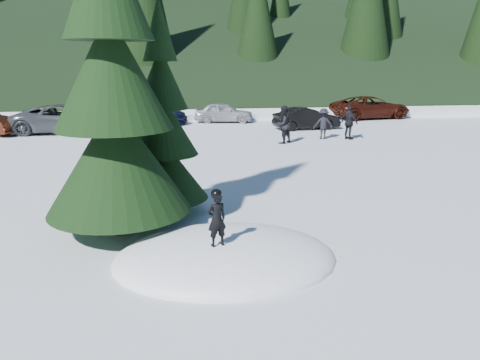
{
  "coord_description": "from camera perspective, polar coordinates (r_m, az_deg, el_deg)",
  "views": [
    {
      "loc": [
        -0.94,
        -8.64,
        3.88
      ],
      "look_at": [
        0.59,
        2.07,
        1.1
      ],
      "focal_mm": 35.0,
      "sensor_mm": 36.0,
      "label": 1
    }
  ],
  "objects": [
    {
      "name": "ground",
      "position": [
        9.51,
        -1.8,
        -9.65
      ],
      "size": [
        200.0,
        200.0,
        0.0
      ],
      "primitive_type": "plane",
      "color": "white",
      "rests_on": "ground"
    },
    {
      "name": "snow_mound",
      "position": [
        9.51,
        -1.8,
        -9.65
      ],
      "size": [
        4.48,
        3.52,
        0.96
      ],
      "primitive_type": "ellipsoid",
      "color": "white",
      "rests_on": "ground"
    },
    {
      "name": "spruce_tall",
      "position": [
        10.53,
        -15.29,
        10.87
      ],
      "size": [
        3.2,
        3.2,
        8.6
      ],
      "color": "black",
      "rests_on": "ground"
    },
    {
      "name": "spruce_short",
      "position": [
        11.97,
        -9.35,
        5.69
      ],
      "size": [
        2.2,
        2.2,
        5.37
      ],
      "color": "black",
      "rests_on": "ground"
    },
    {
      "name": "child_skier",
      "position": [
        8.76,
        -2.85,
        -4.81
      ],
      "size": [
        0.44,
        0.36,
        1.03
      ],
      "primitive_type": "imported",
      "rotation": [
        0.0,
        0.0,
        3.47
      ],
      "color": "black",
      "rests_on": "snow_mound"
    },
    {
      "name": "adult_0",
      "position": [
        22.54,
        5.28,
        6.73
      ],
      "size": [
        1.1,
        1.04,
        1.78
      ],
      "primitive_type": "imported",
      "rotation": [
        0.0,
        0.0,
        3.73
      ],
      "color": "black",
      "rests_on": "ground"
    },
    {
      "name": "adult_1",
      "position": [
        24.19,
        13.19,
        6.86
      ],
      "size": [
        0.84,
        1.09,
        1.72
      ],
      "primitive_type": "imported",
      "rotation": [
        0.0,
        0.0,
        2.05
      ],
      "color": "black",
      "rests_on": "ground"
    },
    {
      "name": "adult_2",
      "position": [
        24.07,
        10.11,
        6.77
      ],
      "size": [
        1.07,
        0.71,
        1.54
      ],
      "primitive_type": "imported",
      "rotation": [
        0.0,
        0.0,
        3.0
      ],
      "color": "black",
      "rests_on": "ground"
    },
    {
      "name": "car_2",
      "position": [
        27.53,
        -20.52,
        7.0
      ],
      "size": [
        5.55,
        2.64,
        1.53
      ],
      "primitive_type": "imported",
      "rotation": [
        0.0,
        0.0,
        1.55
      ],
      "color": "#46484D",
      "rests_on": "ground"
    },
    {
      "name": "car_3",
      "position": [
        29.91,
        -11.18,
        8.06
      ],
      "size": [
        5.26,
        3.1,
        1.43
      ],
      "primitive_type": "imported",
      "rotation": [
        0.0,
        0.0,
        1.34
      ],
      "color": "black",
      "rests_on": "ground"
    },
    {
      "name": "car_4",
      "position": [
        30.28,
        -1.99,
        8.24
      ],
      "size": [
        3.91,
        2.07,
        1.27
      ],
      "primitive_type": "imported",
      "rotation": [
        0.0,
        0.0,
        1.41
      ],
      "color": "#9B9EA4",
      "rests_on": "ground"
    },
    {
      "name": "car_5",
      "position": [
        27.43,
        8.11,
        7.44
      ],
      "size": [
        3.93,
        1.83,
        1.25
      ],
      "primitive_type": "imported",
      "rotation": [
        0.0,
        0.0,
        1.71
      ],
      "color": "black",
      "rests_on": "ground"
    },
    {
      "name": "car_6",
      "position": [
        33.52,
        15.61,
        8.53
      ],
      "size": [
        5.74,
        3.33,
        1.5
      ],
      "primitive_type": "imported",
      "rotation": [
        0.0,
        0.0,
        1.73
      ],
      "color": "#341109",
      "rests_on": "ground"
    }
  ]
}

